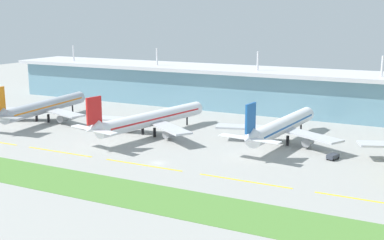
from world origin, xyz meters
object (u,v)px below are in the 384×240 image
object	(u,v)px
airliner_nearest	(44,107)
airliner_near_middle	(151,119)
pushback_tug	(333,156)
airliner_far_middle	(281,126)

from	to	relation	value
airliner_nearest	airliner_near_middle	bearing A→B (deg)	-0.95
airliner_nearest	pushback_tug	world-z (taller)	airliner_nearest
airliner_near_middle	pushback_tug	bearing A→B (deg)	-1.90
airliner_nearest	pushback_tug	distance (m)	126.90
airliner_near_middle	pushback_tug	world-z (taller)	airliner_near_middle
airliner_near_middle	pushback_tug	xyz separation A→B (m)	(70.73, -2.35, -5.35)
pushback_tug	airliner_nearest	bearing A→B (deg)	178.52
airliner_nearest	airliner_far_middle	size ratio (longest dim) A/B	1.03
airliner_far_middle	pushback_tug	size ratio (longest dim) A/B	12.46
airliner_nearest	pushback_tug	bearing A→B (deg)	-1.48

